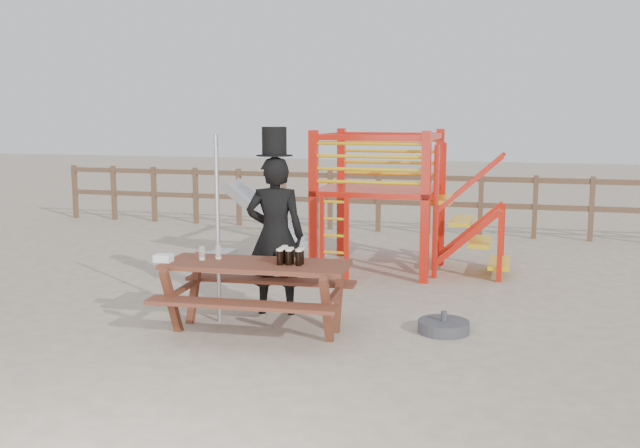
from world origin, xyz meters
The scene contains 10 objects.
ground centered at (0.00, 0.00, 0.00)m, with size 60.00×60.00×0.00m, color #BBA991.
back_fence centered at (0.00, 7.00, 0.74)m, with size 15.09×0.09×1.20m.
playground_fort centered at (0.12, 3.58, 1.07)m, with size 4.71×1.84×2.10m.
picnic_table centered at (-0.41, 0.03, 0.48)m, with size 2.05×1.49×0.76m.
man_with_hat centered at (-0.47, 0.80, 0.98)m, with size 0.75×0.58×2.18m.
metal_pole centered at (-0.95, 0.27, 1.05)m, with size 0.05×0.05×2.10m, color #B2B2B7.
parasol_base centered at (1.52, 0.56, 0.06)m, with size 0.55×0.55×0.23m.
paper_bag centered at (-1.38, -0.20, 0.80)m, with size 0.18×0.14×0.08m, color white.
stout_pints centered at (-0.05, 0.07, 0.85)m, with size 0.28×0.26×0.17m.
empty_glasses centered at (-0.95, 0.06, 0.83)m, with size 0.22×0.17×0.15m.
Camera 1 is at (2.29, -6.89, 2.30)m, focal length 40.00 mm.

